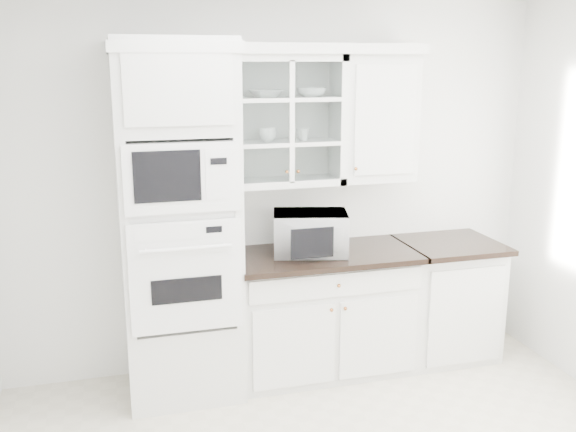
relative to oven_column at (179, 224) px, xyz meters
name	(u,v)px	position (x,y,z in m)	size (l,w,h in m)	color
room_shell	(338,153)	(0.75, -0.99, 0.58)	(4.00, 3.50, 2.70)	white
oven_column	(179,224)	(0.00, 0.00, 0.00)	(0.76, 0.68, 2.40)	silver
base_cabinet_run	(323,311)	(1.03, 0.03, -0.74)	(1.32, 0.67, 0.92)	silver
extra_base_cabinet	(445,298)	(2.03, 0.03, -0.74)	(0.72, 0.67, 0.92)	silver
upper_cabinet_glass	(285,121)	(0.78, 0.17, 0.65)	(0.80, 0.33, 0.90)	silver
upper_cabinet_solid	(375,118)	(1.46, 0.17, 0.65)	(0.55, 0.33, 0.90)	silver
crown_molding	(271,48)	(0.68, 0.14, 1.14)	(2.14, 0.38, 0.07)	silver
countertop_microwave	(310,232)	(0.92, 0.03, -0.13)	(0.51, 0.43, 0.30)	white
bowl_a	(266,94)	(0.64, 0.16, 0.84)	(0.22, 0.22, 0.05)	white
bowl_b	(312,92)	(0.96, 0.15, 0.84)	(0.20, 0.20, 0.06)	white
cup_a	(268,135)	(0.65, 0.15, 0.56)	(0.12, 0.12, 0.10)	white
cup_b	(303,134)	(0.90, 0.15, 0.55)	(0.09, 0.09, 0.09)	white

